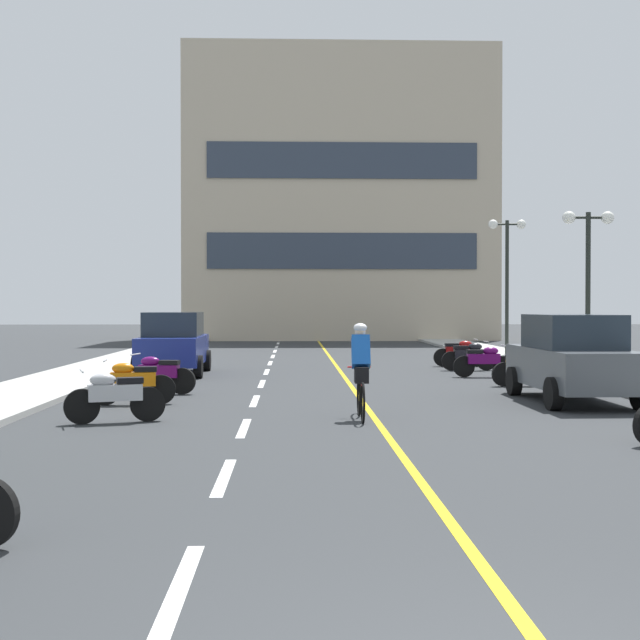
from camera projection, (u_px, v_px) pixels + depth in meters
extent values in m
plane|color=#2D3033|center=(334.00, 374.00, 25.04)|extent=(140.00, 140.00, 0.00)
cube|color=#A8A8A3|center=(108.00, 366.00, 27.81)|extent=(2.40, 72.00, 0.12)
cube|color=#A8A8A3|center=(547.00, 365.00, 28.26)|extent=(2.40, 72.00, 0.12)
cube|color=silver|center=(178.00, 590.00, 5.98)|extent=(0.14, 2.20, 0.01)
cube|color=silver|center=(224.00, 477.00, 9.98)|extent=(0.14, 2.20, 0.01)
cube|color=silver|center=(244.00, 428.00, 13.98)|extent=(0.14, 2.20, 0.01)
cube|color=silver|center=(255.00, 401.00, 17.98)|extent=(0.14, 2.20, 0.01)
cube|color=silver|center=(262.00, 384.00, 21.97)|extent=(0.14, 2.20, 0.01)
cube|color=silver|center=(267.00, 372.00, 25.97)|extent=(0.14, 2.20, 0.01)
cube|color=silver|center=(270.00, 363.00, 29.97)|extent=(0.14, 2.20, 0.01)
cube|color=silver|center=(273.00, 356.00, 33.97)|extent=(0.14, 2.20, 0.01)
cube|color=silver|center=(275.00, 351.00, 37.96)|extent=(0.14, 2.20, 0.01)
cube|color=silver|center=(277.00, 347.00, 41.96)|extent=(0.14, 2.20, 0.01)
cube|color=silver|center=(278.00, 343.00, 45.96)|extent=(0.14, 2.20, 0.01)
cube|color=silver|center=(279.00, 340.00, 49.96)|extent=(0.14, 2.20, 0.01)
cube|color=gold|center=(337.00, 367.00, 28.04)|extent=(0.12, 66.00, 0.01)
cube|color=#BCAD93|center=(339.00, 199.00, 52.78)|extent=(18.40, 7.70, 17.23)
cube|color=#2D3847|center=(342.00, 251.00, 48.94)|extent=(15.46, 0.10, 2.07)
cube|color=#2D3847|center=(342.00, 160.00, 48.86)|extent=(15.46, 0.10, 2.07)
cylinder|color=black|center=(588.00, 293.00, 24.09)|extent=(0.14, 0.14, 4.52)
cylinder|color=black|center=(588.00, 218.00, 24.06)|extent=(1.10, 0.08, 0.08)
sphere|color=white|center=(569.00, 217.00, 24.04)|extent=(0.36, 0.36, 0.36)
sphere|color=white|center=(608.00, 218.00, 24.08)|extent=(0.36, 0.36, 0.36)
cylinder|color=black|center=(507.00, 288.00, 33.13)|extent=(0.14, 0.14, 5.20)
cylinder|color=black|center=(507.00, 224.00, 33.10)|extent=(1.10, 0.08, 0.08)
sphere|color=white|center=(493.00, 224.00, 33.08)|extent=(0.36, 0.36, 0.36)
sphere|color=white|center=(521.00, 224.00, 33.11)|extent=(0.36, 0.36, 0.36)
cylinder|color=black|center=(514.00, 381.00, 19.16)|extent=(0.23, 0.64, 0.64)
cylinder|color=black|center=(589.00, 381.00, 19.23)|extent=(0.23, 0.64, 0.64)
cylinder|color=black|center=(553.00, 394.00, 16.36)|extent=(0.23, 0.64, 0.64)
cube|color=#4C5156|center=(573.00, 367.00, 17.79)|extent=(1.75, 4.22, 0.80)
cube|color=#1E2833|center=(573.00, 331.00, 17.78)|extent=(1.59, 2.22, 0.70)
cylinder|color=black|center=(151.00, 361.00, 26.36)|extent=(0.23, 0.64, 0.64)
cylinder|color=black|center=(207.00, 360.00, 26.44)|extent=(0.23, 0.64, 0.64)
cylinder|color=black|center=(136.00, 367.00, 23.56)|extent=(0.23, 0.64, 0.64)
cylinder|color=black|center=(198.00, 367.00, 23.65)|extent=(0.23, 0.64, 0.64)
cube|color=navy|center=(174.00, 350.00, 25.00)|extent=(1.77, 4.23, 0.80)
cube|color=#1E2833|center=(174.00, 324.00, 24.98)|extent=(1.60, 2.23, 0.70)
cylinder|color=black|center=(82.00, 407.00, 14.41)|extent=(0.60, 0.28, 0.60)
cylinder|color=black|center=(148.00, 404.00, 14.78)|extent=(0.60, 0.28, 0.60)
cube|color=#B2B2B7|center=(115.00, 392.00, 14.59)|extent=(0.94, 0.54, 0.28)
ellipsoid|color=#B2B2B7|center=(103.00, 380.00, 14.52)|extent=(0.49, 0.36, 0.22)
cube|color=black|center=(130.00, 380.00, 14.67)|extent=(0.49, 0.36, 0.10)
cylinder|color=silver|center=(82.00, 371.00, 14.40)|extent=(0.21, 0.58, 0.03)
cylinder|color=black|center=(105.00, 390.00, 17.20)|extent=(0.61, 0.17, 0.60)
cylinder|color=black|center=(161.00, 390.00, 17.37)|extent=(0.61, 0.17, 0.60)
cube|color=orange|center=(133.00, 379.00, 17.28)|extent=(0.93, 0.39, 0.28)
ellipsoid|color=orange|center=(123.00, 368.00, 17.24)|extent=(0.47, 0.29, 0.22)
cube|color=black|center=(146.00, 369.00, 17.32)|extent=(0.47, 0.29, 0.10)
cylinder|color=silver|center=(105.00, 361.00, 17.19)|extent=(0.11, 0.60, 0.03)
cylinder|color=black|center=(136.00, 381.00, 19.48)|extent=(0.61, 0.20, 0.60)
cylinder|color=black|center=(182.00, 381.00, 19.33)|extent=(0.61, 0.20, 0.60)
cube|color=#590C59|center=(159.00, 371.00, 19.40)|extent=(0.93, 0.42, 0.28)
ellipsoid|color=#590C59|center=(150.00, 361.00, 19.43)|extent=(0.47, 0.31, 0.22)
cube|color=black|center=(170.00, 362.00, 19.37)|extent=(0.47, 0.31, 0.10)
cylinder|color=silver|center=(135.00, 354.00, 19.47)|extent=(0.13, 0.60, 0.03)
cylinder|color=black|center=(545.00, 374.00, 21.45)|extent=(0.61, 0.19, 0.60)
cylinder|color=black|center=(504.00, 374.00, 21.26)|extent=(0.61, 0.19, 0.60)
cube|color=brown|center=(525.00, 365.00, 21.35)|extent=(0.93, 0.41, 0.28)
ellipsoid|color=brown|center=(532.00, 356.00, 21.38)|extent=(0.47, 0.30, 0.22)
cube|color=black|center=(515.00, 357.00, 21.30)|extent=(0.47, 0.30, 0.10)
cylinder|color=silver|center=(545.00, 350.00, 21.44)|extent=(0.12, 0.60, 0.03)
cylinder|color=black|center=(503.00, 367.00, 24.03)|extent=(0.60, 0.11, 0.60)
cylinder|color=black|center=(464.00, 367.00, 24.01)|extent=(0.60, 0.11, 0.60)
cube|color=#590C59|center=(483.00, 359.00, 24.01)|extent=(0.90, 0.29, 0.28)
ellipsoid|color=#590C59|center=(491.00, 351.00, 24.01)|extent=(0.44, 0.25, 0.22)
cube|color=black|center=(475.00, 352.00, 24.01)|extent=(0.44, 0.25, 0.10)
cylinder|color=silver|center=(503.00, 345.00, 24.02)|extent=(0.04, 0.60, 0.03)
cylinder|color=black|center=(486.00, 361.00, 26.54)|extent=(0.60, 0.12, 0.60)
cylinder|color=black|center=(451.00, 361.00, 26.48)|extent=(0.60, 0.12, 0.60)
cube|color=black|center=(469.00, 354.00, 26.51)|extent=(0.91, 0.30, 0.28)
ellipsoid|color=black|center=(475.00, 347.00, 26.52)|extent=(0.45, 0.25, 0.22)
cube|color=black|center=(461.00, 347.00, 26.49)|extent=(0.45, 0.25, 0.10)
cylinder|color=silver|center=(486.00, 342.00, 26.53)|extent=(0.05, 0.60, 0.03)
cylinder|color=black|center=(476.00, 357.00, 28.31)|extent=(0.60, 0.12, 0.60)
cylinder|color=black|center=(443.00, 357.00, 28.30)|extent=(0.60, 0.12, 0.60)
cube|color=maroon|center=(459.00, 351.00, 28.30)|extent=(0.91, 0.30, 0.28)
ellipsoid|color=maroon|center=(465.00, 344.00, 28.30)|extent=(0.45, 0.25, 0.22)
cube|color=black|center=(452.00, 345.00, 28.30)|extent=(0.45, 0.25, 0.10)
cylinder|color=silver|center=(476.00, 339.00, 28.30)|extent=(0.05, 0.60, 0.03)
torus|color=black|center=(359.00, 397.00, 15.63)|extent=(0.05, 0.72, 0.72)
torus|color=black|center=(363.00, 403.00, 14.58)|extent=(0.05, 0.72, 0.72)
cylinder|color=red|center=(361.00, 383.00, 15.07)|extent=(0.05, 0.95, 0.04)
cube|color=black|center=(361.00, 371.00, 14.92)|extent=(0.10, 0.20, 0.06)
cylinder|color=red|center=(359.00, 367.00, 15.52)|extent=(0.42, 0.04, 0.03)
cube|color=black|center=(361.00, 375.00, 14.97)|extent=(0.25, 0.36, 0.28)
cube|color=blue|center=(361.00, 352.00, 15.12)|extent=(0.33, 0.46, 0.61)
sphere|color=beige|center=(360.00, 332.00, 15.24)|extent=(0.20, 0.20, 0.20)
ellipsoid|color=white|center=(360.00, 328.00, 15.24)|extent=(0.24, 0.26, 0.16)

